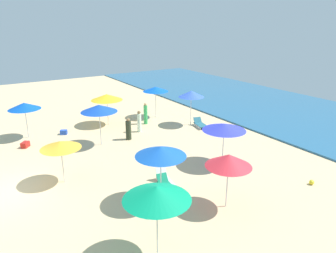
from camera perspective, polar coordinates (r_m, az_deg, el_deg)
The scene contains 21 objects.
ground_plane at distance 17.47m, azimuth -25.87°, elevation -10.43°, with size 60.00×60.00×0.00m, color #DABB8A.
ocean at distance 29.78m, azimuth 24.15°, elevation 1.53°, with size 60.00×13.53×0.12m, color #28618B.
umbrella_0 at distance 24.83m, azimuth 4.15°, elevation 5.80°, with size 1.99×1.99×2.73m.
lounge_chair_0_0 at distance 24.95m, azimuth 5.74°, elevation 0.43°, with size 1.57×0.95×0.61m.
umbrella_1 at distance 13.89m, azimuth 10.75°, elevation -5.94°, with size 2.01×2.01×2.51m.
umbrella_2 at distance 21.04m, azimuth -12.19°, elevation 3.19°, with size 2.36×2.36×2.75m.
umbrella_3 at distance 13.90m, azimuth -1.31°, elevation -4.43°, with size 2.26×2.26×2.72m.
lounge_chair_3_0 at distance 16.31m, azimuth -0.51°, elevation -9.59°, with size 1.59×0.81×0.67m.
lounge_chair_3_1 at distance 15.78m, azimuth -0.27°, elevation -10.57°, with size 1.57×0.78×0.63m.
umbrella_4 at distance 24.04m, azimuth -24.22°, elevation 3.35°, with size 2.16×2.16×2.54m.
umbrella_5 at distance 10.69m, azimuth -2.00°, elevation -11.76°, with size 2.31×2.31×2.75m.
umbrella_6 at distance 18.05m, azimuth 9.96°, elevation -0.08°, with size 2.45×2.45×2.44m.
umbrella_7 at distance 16.69m, azimuth -18.59°, elevation -3.10°, with size 2.01×2.01×2.23m.
umbrella_8 at distance 25.29m, azimuth -10.85°, elevation 5.15°, with size 2.44×2.44×2.46m.
umbrella_9 at distance 26.89m, azimuth -2.23°, elevation 6.66°, with size 2.13×2.13×2.61m.
beachgoer_0 at distance 23.66m, azimuth -5.14°, elevation 0.87°, with size 0.42×0.42×1.62m.
beachgoer_2 at distance 25.46m, azimuth -4.01°, elevation 2.27°, with size 0.33×0.33×1.72m.
beachgoer_3 at distance 22.24m, azimuth -7.05°, elevation -0.58°, with size 0.38×0.38×1.53m.
beach_ball_0 at distance 17.90m, azimuth 24.19°, elevation -9.04°, with size 0.25×0.25×0.25m, color yellow.
cooler_box_1 at distance 22.86m, azimuth -24.06°, elevation -2.96°, with size 0.56×0.37×0.36m, color red.
cooler_box_2 at distance 24.42m, azimuth -18.07°, elevation -0.97°, with size 0.47×0.35×0.32m, color blue.
Camera 1 is at (15.56, -0.92, 7.88)m, focal length 34.25 mm.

